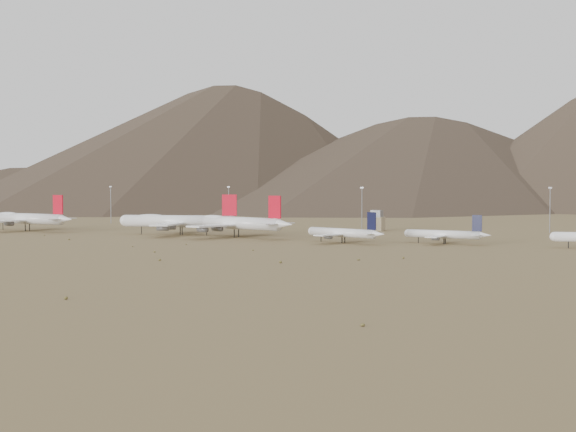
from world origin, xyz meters
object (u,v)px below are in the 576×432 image
at_px(widebody_west, 26,218).
at_px(widebody_centre, 180,221).
at_px(widebody_east, 235,223).
at_px(control_tower, 377,222).
at_px(narrowbody_b, 445,234).
at_px(narrowbody_a, 344,233).

relative_size(widebody_west, widebody_centre, 0.98).
bearing_deg(widebody_east, control_tower, 76.59).
bearing_deg(widebody_west, widebody_centre, 12.13).
xyz_separation_m(widebody_east, control_tower, (48.84, 83.62, -2.20)).
bearing_deg(widebody_west, widebody_east, 9.72).
relative_size(widebody_west, widebody_east, 1.00).
relative_size(widebody_centre, control_tower, 6.04).
relative_size(widebody_centre, narrowbody_b, 1.75).
bearing_deg(control_tower, widebody_east, -120.29).
bearing_deg(narrowbody_b, widebody_east, -174.27).
height_order(widebody_centre, widebody_east, widebody_centre).
xyz_separation_m(widebody_centre, widebody_east, (35.75, -3.00, -0.03)).
bearing_deg(narrowbody_a, widebody_west, -163.83).
height_order(widebody_centre, narrowbody_b, widebody_centre).
bearing_deg(widebody_centre, narrowbody_b, -14.29).
distance_m(widebody_centre, widebody_east, 35.88).
xyz_separation_m(widebody_west, narrowbody_b, (245.69, 5.33, -2.86)).
bearing_deg(widebody_west, narrowbody_b, 9.01).
relative_size(widebody_centre, narrowbody_a, 1.66).
xyz_separation_m(widebody_west, widebody_east, (135.99, 4.64, 0.21)).
bearing_deg(narrowbody_b, control_tower, 131.64).
relative_size(widebody_west, narrowbody_b, 1.71).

